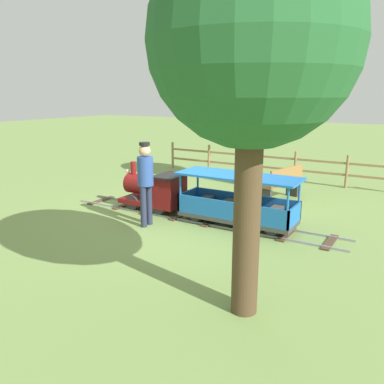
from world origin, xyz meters
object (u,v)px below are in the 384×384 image
object	(u,v)px
locomotive	(156,190)
oak_tree_near	(253,45)
park_bench	(282,184)
oak_tree_far	(250,81)
conductor_person	(145,177)
passenger_car	(237,205)

from	to	relation	value
locomotive	oak_tree_near	xyz separation A→B (m)	(-2.75, -3.27, 2.48)
locomotive	park_bench	bearing A→B (deg)	-41.98
oak_tree_far	oak_tree_near	bearing A→B (deg)	-157.05
locomotive	conductor_person	xyz separation A→B (m)	(-0.86, -0.40, 0.47)
oak_tree_near	passenger_car	bearing A→B (deg)	26.06
locomotive	passenger_car	bearing A→B (deg)	-90.00
passenger_car	oak_tree_near	xyz separation A→B (m)	(-2.75, -1.35, 2.54)
park_bench	conductor_person	bearing A→B (deg)	152.36
passenger_car	conductor_person	distance (m)	1.83
passenger_car	oak_tree_far	world-z (taller)	oak_tree_far
park_bench	passenger_car	bearing A→B (deg)	176.99
conductor_person	park_bench	distance (m)	3.58
locomotive	passenger_car	xyz separation A→B (m)	(0.00, -1.92, -0.06)
conductor_person	park_bench	world-z (taller)	conductor_person
locomotive	conductor_person	bearing A→B (deg)	-155.04
passenger_car	oak_tree_near	bearing A→B (deg)	-153.94
conductor_person	oak_tree_near	xyz separation A→B (m)	(-1.89, -2.87, 2.01)
oak_tree_near	oak_tree_far	world-z (taller)	oak_tree_near
conductor_person	oak_tree_near	distance (m)	3.98
conductor_person	park_bench	xyz separation A→B (m)	(3.13, -1.64, -0.54)
park_bench	oak_tree_far	size ratio (longest dim) A/B	0.36
passenger_car	oak_tree_near	distance (m)	3.98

